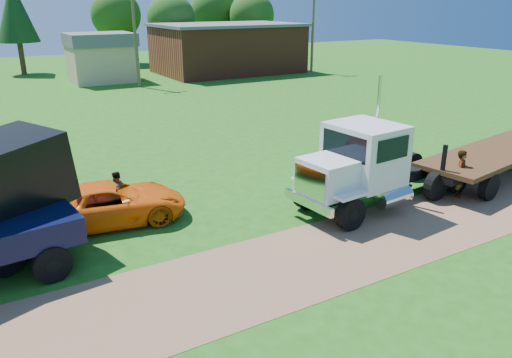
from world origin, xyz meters
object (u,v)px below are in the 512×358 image
white_semi_tractor (366,166)px  spectator_a (461,174)px  flatbed_trailer (496,156)px  orange_pickup (110,203)px

white_semi_tractor → spectator_a: bearing=-19.6°
flatbed_trailer → spectator_a: (-3.29, -0.75, -0.02)m
spectator_a → orange_pickup: bearing=130.4°
white_semi_tractor → flatbed_trailer: bearing=-7.6°
orange_pickup → flatbed_trailer: 16.80m
flatbed_trailer → spectator_a: bearing=-176.0°
orange_pickup → flatbed_trailer: bearing=-95.7°
white_semi_tractor → orange_pickup: white_semi_tractor is taller
white_semi_tractor → spectator_a: 4.40m
white_semi_tractor → flatbed_trailer: 7.54m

